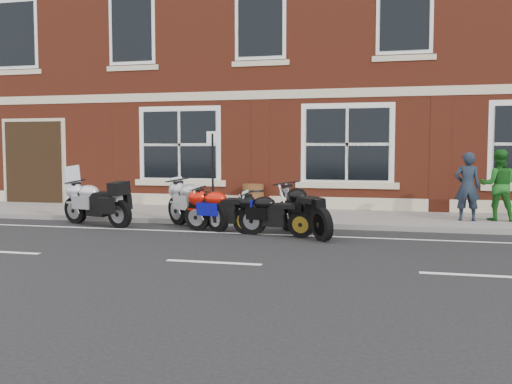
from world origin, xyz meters
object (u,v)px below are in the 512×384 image
moto_sport_red (223,209)px  barrel_planter (253,196)px  parking_sign (213,167)px  moto_sport_silver (197,203)px  pedestrian_right (498,185)px  moto_sport_black (272,213)px  pedestrian_left (467,187)px  moto_naked_black (304,208)px  moto_touring_silver (96,201)px

moto_sport_red → barrel_planter: bearing=16.8°
moto_sport_red → parking_sign: size_ratio=0.92×
moto_sport_red → moto_sport_silver: bearing=70.1°
pedestrian_right → barrel_planter: size_ratio=2.40×
moto_sport_black → pedestrian_left: size_ratio=1.12×
pedestrian_right → moto_sport_red: bearing=25.2°
moto_naked_black → pedestrian_left: (3.54, 2.47, 0.36)m
moto_naked_black → pedestrian_right: bearing=-4.0°
pedestrian_left → pedestrian_right: size_ratio=0.96×
pedestrian_left → barrel_planter: size_ratio=2.31×
moto_touring_silver → moto_sport_red: moto_touring_silver is taller
moto_sport_silver → moto_naked_black: size_ratio=1.01×
parking_sign → pedestrian_right: bearing=0.6°
moto_sport_silver → moto_naked_black: bearing=-65.8°
moto_naked_black → pedestrian_left: bearing=-1.3°
moto_sport_red → pedestrian_right: bearing=-54.0°
moto_sport_red → pedestrian_left: size_ratio=1.21×
moto_touring_silver → moto_sport_black: size_ratio=1.15×
moto_sport_black → moto_naked_black: (0.67, 0.17, 0.10)m
moto_touring_silver → pedestrian_left: 8.90m
moto_sport_black → moto_naked_black: 0.70m
pedestrian_right → moto_touring_silver: bearing=15.4°
moto_sport_red → moto_sport_black: moto_sport_red is taller
moto_naked_black → barrel_planter: (-2.11, 3.97, -0.11)m
moto_naked_black → barrel_planter: moto_naked_black is taller
moto_sport_silver → parking_sign: parking_sign is taller
parking_sign → moto_sport_silver: bearing=-92.7°
moto_sport_black → moto_sport_red: bearing=90.0°
moto_sport_silver → pedestrian_right: bearing=-36.4°
moto_sport_silver → pedestrian_right: (6.86, 2.13, 0.38)m
parking_sign → moto_sport_red: bearing=-71.1°
moto_sport_red → moto_sport_black: 1.16m
barrel_planter → parking_sign: size_ratio=0.33×
moto_sport_silver → pedestrian_right: pedestrian_right is taller
moto_sport_red → barrel_planter: 3.92m
moto_sport_red → moto_naked_black: size_ratio=1.05×
moto_sport_black → moto_touring_silver: bearing=93.8°
moto_sport_black → moto_naked_black: size_ratio=0.97×
pedestrian_right → parking_sign: 6.98m
moto_touring_silver → pedestrian_left: bearing=-58.0°
moto_sport_red → barrel_planter: (-0.30, 3.91, -0.04)m
moto_sport_black → parking_sign: bearing=54.3°
moto_sport_red → moto_naked_black: moto_naked_black is taller
moto_sport_red → pedestrian_left: pedestrian_left is taller
pedestrian_right → barrel_planter: (-6.37, 1.27, -0.50)m
moto_sport_red → pedestrian_left: (5.35, 2.42, 0.42)m
moto_sport_black → moto_sport_silver: moto_sport_silver is taller
barrel_planter → moto_naked_black: bearing=-62.0°
moto_sport_black → pedestrian_left: bearing=-46.6°
moto_sport_silver → barrel_planter: moto_sport_silver is taller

